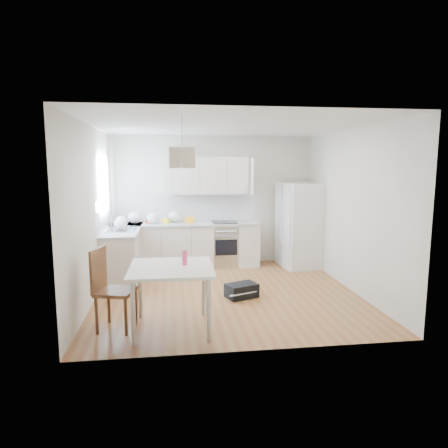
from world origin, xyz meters
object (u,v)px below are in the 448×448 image
(dining_chair, at_px, (116,289))
(gym_bag, at_px, (242,290))
(dining_table, at_px, (171,274))
(refrigerator, at_px, (300,225))

(dining_chair, distance_m, gym_bag, 2.12)
(dining_table, bearing_deg, refrigerator, 48.56)
(refrigerator, bearing_deg, dining_chair, -145.20)
(dining_chair, relative_size, gym_bag, 2.21)
(dining_table, xyz_separation_m, gym_bag, (1.10, 1.11, -0.62))
(dining_table, distance_m, gym_bag, 1.68)
(gym_bag, bearing_deg, refrigerator, 28.03)
(refrigerator, relative_size, gym_bag, 3.62)
(refrigerator, relative_size, dining_table, 1.64)
(refrigerator, distance_m, gym_bag, 2.49)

